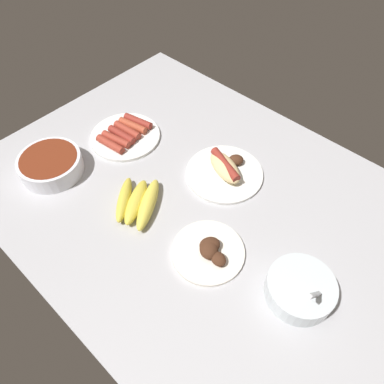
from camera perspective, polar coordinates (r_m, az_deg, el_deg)
The scene contains 7 objects.
ground_plane at distance 101.11cm, azimuth 0.51°, elevation -1.00°, with size 120.00×90.00×3.00cm, color #B2B2B7.
plate_hotdog_assembled at distance 103.91cm, azimuth 5.25°, elevation 3.49°, with size 22.27×22.27×5.61cm.
plate_sausages at distance 116.91cm, azimuth -10.53°, elevation 8.87°, with size 21.87×21.87×3.35cm.
plate_grilled_meat at distance 88.78cm, azimuth 2.70°, elevation -9.27°, with size 18.02×18.02×4.18cm.
banana_bunch at distance 97.19cm, azimuth -8.58°, elevation -1.57°, with size 18.07×18.41×3.91cm.
bowl_chili at distance 111.08cm, azimuth -21.42°, elevation 4.11°, with size 17.89×17.89×5.48cm.
bowl_coleslaw at distance 86.03cm, azimuth 16.73°, elevation -14.37°, with size 15.35×15.35×15.00cm.
Camera 1 is at (41.26, -46.25, 78.38)cm, focal length 33.79 mm.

